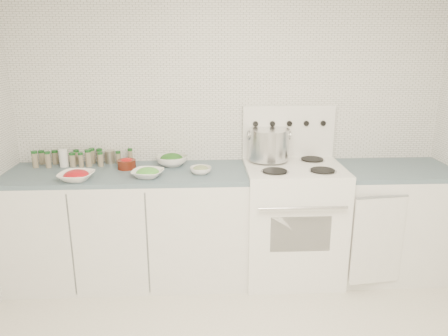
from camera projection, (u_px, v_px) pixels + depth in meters
The scene contains 13 objects.
room_walls at pixel (251, 109), 2.08m from camera, with size 3.54×3.04×2.52m.
counter_left at pixel (130, 226), 3.49m from camera, with size 1.85×0.62×0.90m.
stove at pixel (292, 217), 3.54m from camera, with size 0.76×0.70×1.36m.
counter_right at pixel (390, 220), 3.59m from camera, with size 0.89×0.68×0.90m.
stock_pot at pixel (269, 143), 3.51m from camera, with size 0.35×0.33×0.25m.
bowl_tomato at pixel (76, 176), 3.15m from camera, with size 0.29×0.29×0.08m.
bowl_snowpea at pixel (148, 173), 3.22m from camera, with size 0.28×0.28×0.08m.
bowl_broccoli at pixel (172, 160), 3.53m from camera, with size 0.29×0.29×0.10m.
bowl_zucchini at pixel (201, 170), 3.31m from camera, with size 0.18×0.18×0.07m.
bowl_pepper at pixel (127, 163), 3.43m from camera, with size 0.14×0.14×0.09m.
salt_canister at pixel (64, 158), 3.49m from camera, with size 0.07×0.07×0.14m, color white.
tin_can at pixel (110, 157), 3.59m from camera, with size 0.08×0.08×0.10m, color gray.
spice_cluster at pixel (76, 158), 3.53m from camera, with size 0.78×0.16×0.14m.
Camera 1 is at (-0.23, -2.07, 1.87)m, focal length 35.00 mm.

